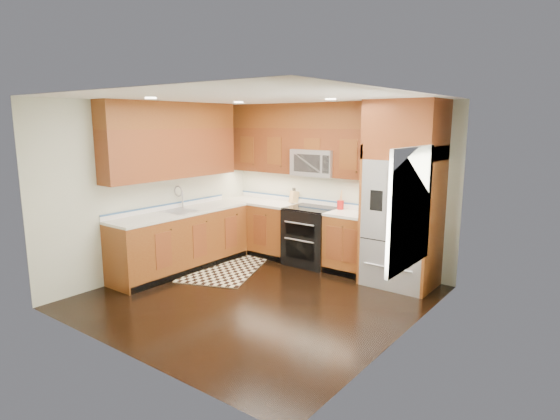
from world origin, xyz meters
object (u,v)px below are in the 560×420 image
Objects in this scene: rug at (226,268)px; knife_block at (294,197)px; range at (311,236)px; utensil_crock at (340,203)px; refrigerator at (403,195)px.

knife_block reaches higher than rug.
utensil_crock reaches higher than range.
knife_block is 0.86× the size of utensil_crock.
refrigerator is 9.92× the size of knife_block.
utensil_crock is at bearing 169.35° from refrigerator.
refrigerator is 1.16m from utensil_crock.
range is 0.74m from utensil_crock.
knife_block is (-2.04, 0.25, -0.26)m from refrigerator.
refrigerator reaches higher than knife_block.
utensil_crock is (0.93, -0.04, -0.00)m from knife_block.
range is 1.76m from refrigerator.
utensil_crock is (0.44, 0.17, 0.58)m from range.
refrigerator is 8.57× the size of utensil_crock.
rug is at bearing -158.70° from refrigerator.
refrigerator reaches higher than range.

